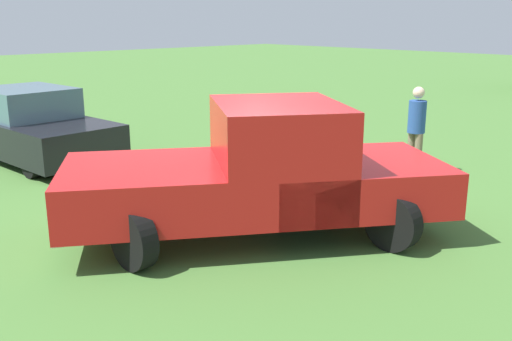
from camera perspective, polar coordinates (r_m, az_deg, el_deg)
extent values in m
plane|color=#477533|center=(9.09, -0.20, -3.33)|extent=(80.00, 80.00, 0.00)
cylinder|color=black|center=(6.85, -12.06, -6.66)|extent=(0.74, 0.22, 0.74)
cylinder|color=black|center=(8.39, -11.80, -2.58)|extent=(0.74, 0.22, 0.74)
cylinder|color=black|center=(7.43, 13.39, -4.99)|extent=(0.74, 0.22, 0.74)
cylinder|color=black|center=(8.88, 9.22, -1.49)|extent=(0.74, 0.22, 0.74)
cube|color=red|center=(7.51, -11.30, -1.94)|extent=(2.72, 2.73, 0.64)
cube|color=red|center=(7.58, 2.22, 1.48)|extent=(2.50, 2.40, 1.40)
cube|color=slate|center=(7.49, 2.26, 4.75)|extent=(2.23, 2.12, 0.48)
cube|color=red|center=(7.95, 9.22, -1.04)|extent=(2.94, 3.06, 0.60)
cube|color=silver|center=(7.67, -18.22, -4.10)|extent=(1.62, 1.13, 0.16)
cylinder|color=black|center=(11.98, -14.81, 2.19)|extent=(0.61, 0.20, 0.61)
cylinder|color=black|center=(11.26, -21.37, 0.84)|extent=(0.61, 0.20, 0.61)
cylinder|color=black|center=(14.38, -20.91, 3.77)|extent=(0.61, 0.20, 0.61)
cube|color=black|center=(12.78, -21.20, 3.37)|extent=(4.34, 2.06, 0.68)
cube|color=slate|center=(12.86, -21.89, 6.28)|extent=(1.96, 1.70, 0.60)
cylinder|color=#7A6B51|center=(11.06, 15.76, 1.54)|extent=(0.14, 0.14, 0.79)
cylinder|color=#7A6B51|center=(11.21, 15.09, 1.76)|extent=(0.14, 0.14, 0.79)
cylinder|color=#284C93|center=(11.00, 15.67, 5.15)|extent=(0.40, 0.40, 0.59)
sphere|color=beige|center=(10.94, 15.84, 7.44)|extent=(0.21, 0.21, 0.21)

